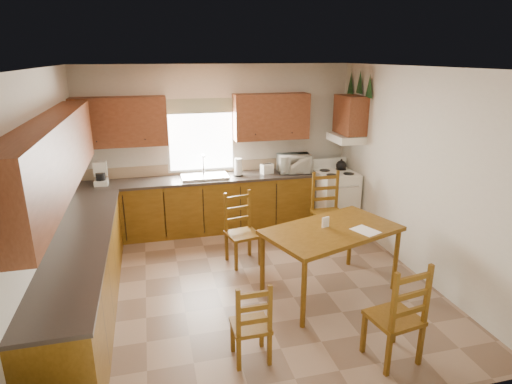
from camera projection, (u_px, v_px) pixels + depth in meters
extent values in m
plane|color=#886C55|center=(250.00, 284.00, 5.54)|extent=(4.50, 4.50, 0.00)
plane|color=brown|center=(250.00, 68.00, 4.72)|extent=(4.50, 4.50, 0.00)
plane|color=beige|center=(47.00, 199.00, 4.60)|extent=(4.50, 4.50, 0.00)
plane|color=beige|center=(415.00, 172.00, 5.65)|extent=(4.50, 4.50, 0.00)
plane|color=beige|center=(219.00, 147.00, 7.20)|extent=(4.50, 4.50, 0.00)
plane|color=beige|center=(323.00, 273.00, 3.05)|extent=(4.50, 4.50, 0.00)
cube|color=brown|center=(201.00, 206.00, 7.12)|extent=(3.75, 0.60, 0.88)
cube|color=brown|center=(85.00, 278.00, 4.81)|extent=(0.60, 3.60, 0.88)
cube|color=#362E2A|center=(200.00, 179.00, 6.98)|extent=(3.75, 0.63, 0.04)
cube|color=#362E2A|center=(80.00, 240.00, 4.67)|extent=(0.63, 3.60, 0.04)
cube|color=#998262|center=(198.00, 168.00, 7.21)|extent=(3.75, 0.01, 0.18)
cube|color=brown|center=(120.00, 122.00, 6.54)|extent=(1.41, 0.33, 0.75)
cube|color=brown|center=(271.00, 117.00, 7.10)|extent=(1.25, 0.33, 0.75)
cube|color=brown|center=(54.00, 156.00, 4.35)|extent=(0.33, 3.60, 0.75)
cube|color=brown|center=(350.00, 115.00, 6.97)|extent=(0.33, 0.62, 0.62)
cube|color=silver|center=(346.00, 138.00, 7.07)|extent=(0.44, 0.62, 0.12)
cube|color=silver|center=(201.00, 136.00, 7.05)|extent=(1.13, 0.02, 1.18)
cube|color=white|center=(201.00, 137.00, 7.04)|extent=(1.05, 0.01, 1.10)
cube|color=#3E5B34|center=(200.00, 106.00, 6.87)|extent=(1.19, 0.01, 0.24)
cube|color=silver|center=(205.00, 176.00, 6.98)|extent=(0.75, 0.45, 0.04)
cone|color=#163618|center=(370.00, 86.00, 6.56)|extent=(0.22, 0.22, 0.36)
cone|color=#163618|center=(360.00, 82.00, 6.84)|extent=(0.22, 0.22, 0.36)
cone|color=#163618|center=(351.00, 83.00, 7.15)|extent=(0.22, 0.22, 0.36)
cube|color=silver|center=(335.00, 200.00, 7.33)|extent=(0.65, 0.67, 0.93)
cube|color=silver|center=(100.00, 174.00, 6.55)|extent=(0.22, 0.25, 0.33)
cylinder|color=white|center=(238.00, 167.00, 7.05)|extent=(0.16, 0.16, 0.29)
cube|color=silver|center=(267.00, 169.00, 7.21)|extent=(0.23, 0.18, 0.16)
imported|color=silver|center=(294.00, 163.00, 7.27)|extent=(0.53, 0.40, 0.30)
cube|color=brown|center=(330.00, 261.00, 5.24)|extent=(1.80, 1.37, 0.85)
cube|color=brown|center=(250.00, 320.00, 4.07)|extent=(0.36, 0.34, 0.85)
cube|color=brown|center=(395.00, 311.00, 4.04)|extent=(0.50, 0.49, 1.05)
cube|color=brown|center=(243.00, 230.00, 5.97)|extent=(0.50, 0.48, 1.01)
cube|color=brown|center=(329.00, 209.00, 6.64)|extent=(0.47, 0.45, 1.09)
cube|color=white|center=(365.00, 231.00, 5.05)|extent=(0.33, 0.37, 0.00)
cube|color=white|center=(326.00, 222.00, 5.13)|extent=(0.10, 0.05, 0.13)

